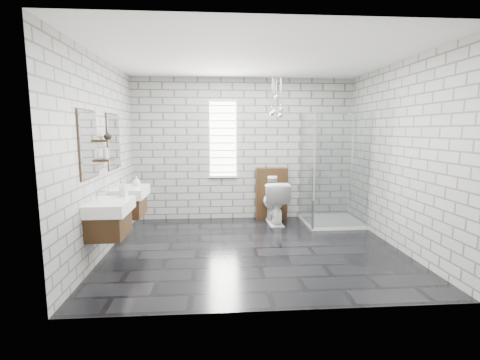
{
  "coord_description": "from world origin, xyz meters",
  "views": [
    {
      "loc": [
        -0.56,
        -4.89,
        1.72
      ],
      "look_at": [
        -0.18,
        0.35,
        0.97
      ],
      "focal_mm": 26.0,
      "sensor_mm": 36.0,
      "label": 1
    }
  ],
  "objects": [
    {
      "name": "wall_left",
      "position": [
        -2.11,
        0.0,
        1.35
      ],
      "size": [
        0.02,
        3.6,
        2.7
      ],
      "primitive_type": "cube",
      "color": "#A1A19C",
      "rests_on": "floor"
    },
    {
      "name": "cistern_panel",
      "position": [
        0.53,
        1.7,
        0.5
      ],
      "size": [
        0.6,
        0.2,
        1.0
      ],
      "primitive_type": "cube",
      "color": "#382311",
      "rests_on": "floor"
    },
    {
      "name": "vanity_left",
      "position": [
        -1.91,
        -0.55,
        0.76
      ],
      "size": [
        0.47,
        0.7,
        1.57
      ],
      "color": "#382311",
      "rests_on": "wall_left"
    },
    {
      "name": "ceiling",
      "position": [
        0.0,
        0.0,
        2.71
      ],
      "size": [
        4.2,
        3.6,
        0.02
      ],
      "primitive_type": "cube",
      "color": "white",
      "rests_on": "wall_back"
    },
    {
      "name": "soap_bottle_c",
      "position": [
        -2.02,
        -0.12,
        1.44
      ],
      "size": [
        0.08,
        0.08,
        0.2
      ],
      "primitive_type": "imported",
      "rotation": [
        0.0,
        0.0,
        -0.07
      ],
      "color": "#B2B2B2",
      "rests_on": "shelf_lower"
    },
    {
      "name": "vanity_right",
      "position": [
        -1.91,
        0.5,
        0.76
      ],
      "size": [
        0.47,
        0.7,
        1.57
      ],
      "color": "#382311",
      "rests_on": "wall_left"
    },
    {
      "name": "vase",
      "position": [
        -2.02,
        0.02,
        1.65
      ],
      "size": [
        0.13,
        0.13,
        0.11
      ],
      "primitive_type": "imported",
      "rotation": [
        0.0,
        0.0,
        -0.25
      ],
      "color": "#B2B2B2",
      "rests_on": "shelf_upper"
    },
    {
      "name": "wall_right",
      "position": [
        2.11,
        0.0,
        1.35
      ],
      "size": [
        0.02,
        3.6,
        2.7
      ],
      "primitive_type": "cube",
      "color": "#A1A19C",
      "rests_on": "floor"
    },
    {
      "name": "toilet",
      "position": [
        0.53,
        1.37,
        0.4
      ],
      "size": [
        0.48,
        0.8,
        0.79
      ],
      "primitive_type": "imported",
      "rotation": [
        0.0,
        0.0,
        3.19
      ],
      "color": "white",
      "rests_on": "floor"
    },
    {
      "name": "shelf_lower",
      "position": [
        -2.03,
        -0.05,
        1.32
      ],
      "size": [
        0.14,
        0.3,
        0.03
      ],
      "primitive_type": "cube",
      "color": "#382311",
      "rests_on": "wall_left"
    },
    {
      "name": "wall_front",
      "position": [
        0.0,
        -1.81,
        1.35
      ],
      "size": [
        4.2,
        0.02,
        2.7
      ],
      "primitive_type": "cube",
      "color": "#A1A19C",
      "rests_on": "floor"
    },
    {
      "name": "pendant_cluster",
      "position": [
        0.55,
        1.37,
        2.1
      ],
      "size": [
        0.26,
        0.21,
        0.76
      ],
      "color": "silver",
      "rests_on": "ceiling"
    },
    {
      "name": "shower_enclosure",
      "position": [
        1.5,
        1.18,
        0.5
      ],
      "size": [
        1.0,
        1.0,
        2.03
      ],
      "color": "white",
      "rests_on": "floor"
    },
    {
      "name": "wall_back",
      "position": [
        0.0,
        1.81,
        1.35
      ],
      "size": [
        4.2,
        0.02,
        2.7
      ],
      "primitive_type": "cube",
      "color": "#A1A19C",
      "rests_on": "floor"
    },
    {
      "name": "floor",
      "position": [
        0.0,
        0.0,
        -0.01
      ],
      "size": [
        4.2,
        3.6,
        0.02
      ],
      "primitive_type": "cube",
      "color": "black",
      "rests_on": "ground"
    },
    {
      "name": "flush_plate",
      "position": [
        0.53,
        1.6,
        0.8
      ],
      "size": [
        0.18,
        0.01,
        0.12
      ],
      "primitive_type": "cube",
      "color": "silver",
      "rests_on": "cistern_panel"
    },
    {
      "name": "soap_bottle_a",
      "position": [
        -1.77,
        -0.28,
        0.95
      ],
      "size": [
        0.11,
        0.11,
        0.2
      ],
      "primitive_type": "imported",
      "rotation": [
        0.0,
        0.0,
        -0.23
      ],
      "color": "#B2B2B2",
      "rests_on": "vanity_left"
    },
    {
      "name": "window",
      "position": [
        -0.4,
        1.78,
        1.55
      ],
      "size": [
        0.56,
        0.05,
        1.48
      ],
      "color": "white",
      "rests_on": "wall_back"
    },
    {
      "name": "shelf_upper",
      "position": [
        -2.03,
        -0.05,
        1.58
      ],
      "size": [
        0.14,
        0.3,
        0.03
      ],
      "primitive_type": "cube",
      "color": "#382311",
      "rests_on": "wall_left"
    },
    {
      "name": "soap_bottle_b",
      "position": [
        -1.8,
        0.66,
        0.92
      ],
      "size": [
        0.13,
        0.13,
        0.15
      ],
      "primitive_type": "imported",
      "rotation": [
        0.0,
        0.0,
        0.15
      ],
      "color": "#B2B2B2",
      "rests_on": "vanity_right"
    }
  ]
}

